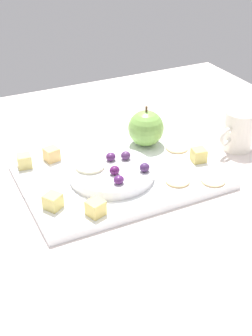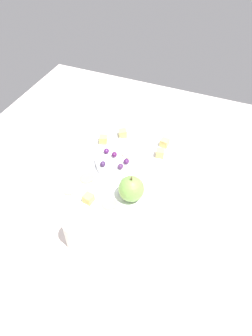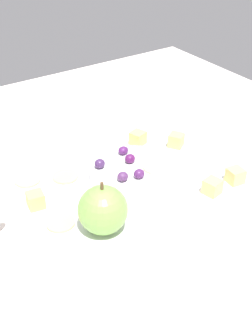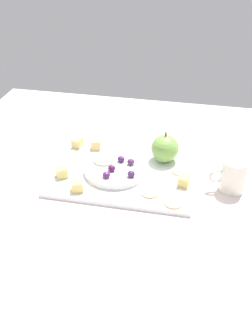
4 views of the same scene
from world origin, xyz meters
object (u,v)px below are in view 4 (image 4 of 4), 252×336
at_px(cheese_cube_1, 77,186).
at_px(cracker_2, 173,203).
at_px(apple_whole, 165,148).
at_px(cup, 233,175).
at_px(platter, 124,174).
at_px(grape_2, 121,159).
at_px(grape_4, 131,174).
at_px(cheese_cube_3, 184,180).
at_px(grape_1, 112,168).
at_px(grape_3, 131,162).
at_px(apple_slice_0, 104,160).
at_px(cracker_0, 150,193).
at_px(cheese_cube_4, 77,143).
at_px(cheese_cube_0, 62,172).
at_px(grape_0, 106,175).
at_px(cracker_1, 180,171).
at_px(serving_dish, 115,169).
at_px(cheese_cube_2, 96,144).

relative_size(cheese_cube_1, cracker_2, 0.58).
height_order(apple_whole, cup, apple_whole).
distance_m(platter, grape_2, 0.04).
relative_size(apple_whole, grape_4, 3.94).
relative_size(cheese_cube_3, grape_1, 1.38).
bearing_deg(grape_3, apple_slice_0, -1.73).
bearing_deg(apple_whole, grape_3, 40.36).
bearing_deg(cheese_cube_1, apple_whole, -136.50).
xyz_separation_m(grape_1, apple_slice_0, (0.03, -0.04, -0.01)).
height_order(apple_whole, cracker_0, apple_whole).
relative_size(cracker_0, grape_3, 2.38).
bearing_deg(cheese_cube_3, cup, -168.11).
distance_m(cheese_cube_1, cup, 0.39).
bearing_deg(grape_1, cracker_2, 155.96).
bearing_deg(cup, cheese_cube_4, -13.01).
distance_m(cheese_cube_0, cracker_0, 0.24).
bearing_deg(grape_2, cracker_0, 134.01).
relative_size(platter, cracker_0, 8.14).
bearing_deg(grape_0, grape_3, -124.26).
relative_size(grape_2, cup, 0.21).
distance_m(grape_0, grape_4, 0.06).
distance_m(apple_whole, cheese_cube_3, 0.13).
xyz_separation_m(cheese_cube_4, grape_3, (-0.18, 0.09, 0.01)).
distance_m(cheese_cube_0, cracker_1, 0.32).
height_order(serving_dish, cheese_cube_2, cheese_cube_2).
relative_size(cheese_cube_4, grape_4, 1.38).
height_order(cracker_0, grape_0, grape_0).
distance_m(serving_dish, cheese_cube_2, 0.14).
xyz_separation_m(grape_0, grape_3, (-0.05, -0.07, 0.00)).
xyz_separation_m(cheese_cube_0, grape_3, (-0.17, -0.07, 0.01)).
relative_size(cheese_cube_3, cracker_0, 0.58).
height_order(grape_1, grape_4, same).
distance_m(serving_dish, cheese_cube_4, 0.18).
height_order(cracker_0, cup, cup).
bearing_deg(grape_3, grape_0, 55.74).
xyz_separation_m(grape_0, grape_1, (-0.01, -0.03, 0.00)).
bearing_deg(serving_dish, grape_1, 81.14).
bearing_deg(apple_slice_0, cheese_cube_2, -62.67).
height_order(grape_0, cup, cup).
bearing_deg(platter, cheese_cube_2, -44.11).
distance_m(platter, grape_1, 0.06).
xyz_separation_m(cheese_cube_0, cheese_cube_4, (0.01, -0.16, 0.00)).
xyz_separation_m(serving_dish, cracker_1, (-0.17, -0.04, -0.01)).
xyz_separation_m(cracker_0, grape_2, (0.09, -0.10, 0.03)).
bearing_deg(cracker_2, cheese_cube_2, -40.25).
bearing_deg(cracker_0, platter, -44.25).
relative_size(grape_1, grape_3, 1.00).
xyz_separation_m(platter, cheese_cube_3, (-0.16, 0.03, 0.02)).
relative_size(grape_0, grape_4, 1.00).
relative_size(platter, cheese_cube_3, 14.00).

